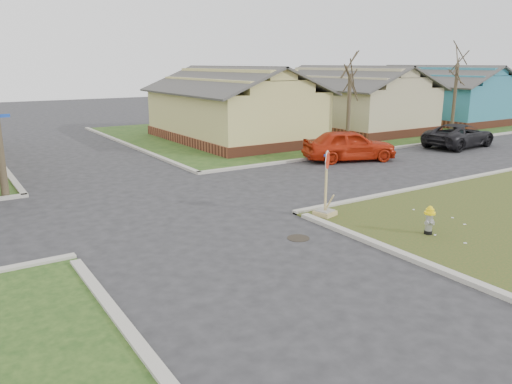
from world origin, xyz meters
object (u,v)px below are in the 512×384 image
fire_hydrant (429,219)px  red_sedan (349,145)px  dark_pickup (459,135)px  stop_sign (325,202)px

fire_hydrant → red_sedan: size_ratio=0.18×
fire_hydrant → dark_pickup: (14.39, 9.32, 0.17)m
red_sedan → dark_pickup: size_ratio=0.95×
stop_sign → dark_pickup: size_ratio=0.43×
fire_hydrant → red_sedan: bearing=45.7°
red_sedan → dark_pickup: (8.39, -0.40, -0.11)m
fire_hydrant → dark_pickup: size_ratio=0.17×
fire_hydrant → red_sedan: (6.00, 9.71, 0.28)m
red_sedan → dark_pickup: red_sedan is taller
dark_pickup → fire_hydrant: bearing=117.5°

